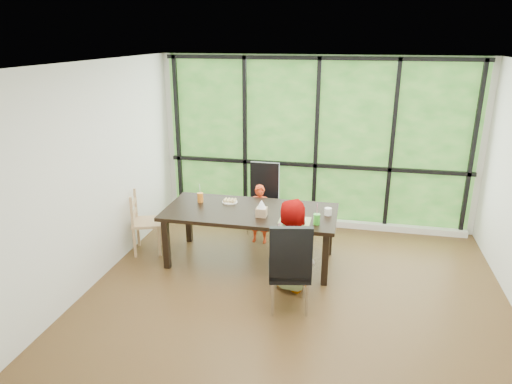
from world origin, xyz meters
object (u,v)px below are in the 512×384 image
chair_interior_leather (289,265)px  orange_cup (200,197)px  plate_near (295,220)px  chair_end_beech (147,222)px  chair_window_leather (262,199)px  green_cup (317,219)px  tissue_box (262,212)px  white_mug (328,212)px  child_toddler (260,214)px  dining_table (250,236)px  child_older (294,245)px  plate_far (230,202)px

chair_interior_leather → orange_cup: 1.89m
plate_near → orange_cup: bearing=164.4°
chair_end_beech → chair_window_leather: bearing=-71.8°
green_cup → chair_window_leather: bearing=125.7°
chair_end_beech → tissue_box: bearing=-113.3°
white_mug → tissue_box: 0.87m
child_toddler → green_cup: size_ratio=6.71×
dining_table → chair_window_leather: chair_window_leather is taller
child_older → plate_near: (-0.04, 0.38, 0.18)m
plate_near → chair_interior_leather: bearing=-86.5°
dining_table → orange_cup: size_ratio=17.45×
chair_window_leather → tissue_box: (0.24, -1.22, 0.27)m
child_older → green_cup: 0.45m
dining_table → tissue_box: bearing=-42.9°
plate_near → child_toddler: bearing=126.5°
chair_end_beech → chair_interior_leather: bearing=-132.7°
chair_interior_leather → plate_near: size_ratio=3.95×
chair_interior_leather → white_mug: (0.35, 1.08, 0.26)m
plate_near → tissue_box: bearing=174.6°
green_cup → white_mug: 0.36m
chair_end_beech → child_older: (2.18, -0.58, 0.13)m
plate_near → chair_end_beech: bearing=174.6°
chair_end_beech → tissue_box: (1.69, -0.16, 0.36)m
dining_table → child_older: (0.68, -0.60, 0.20)m
dining_table → chair_interior_leather: bearing=-56.4°
child_older → plate_near: size_ratio=4.23×
green_cup → child_toddler: bearing=134.5°
chair_interior_leather → chair_end_beech: 2.41m
child_toddler → white_mug: size_ratio=9.40×
child_older → chair_end_beech: bearing=9.9°
plate_far → white_mug: size_ratio=2.25×
dining_table → chair_window_leather: bearing=92.7°
child_toddler → child_older: bearing=-60.7°
chair_window_leather → dining_table: bearing=-86.7°
plate_far → chair_window_leather: bearing=69.7°
chair_interior_leather → chair_window_leather: bearing=-81.9°
chair_window_leather → tissue_box: 1.27m
child_older → green_cup: (0.23, 0.30, 0.24)m
green_cup → tissue_box: (-0.72, 0.11, -0.01)m
dining_table → child_older: bearing=-41.2°
plate_far → plate_near: size_ratio=0.78×
chair_window_leather → chair_end_beech: chair_window_leather is taller
dining_table → plate_near: 0.77m
child_toddler → orange_cup: bearing=-148.0°
chair_end_beech → green_cup: 2.46m
child_toddler → tissue_box: (0.19, -0.81, 0.36)m
white_mug → child_toddler: bearing=150.3°
child_older → chair_window_leather: bearing=-41.3°
green_cup → plate_far: bearing=157.3°
chair_interior_leather → child_older: size_ratio=0.93×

